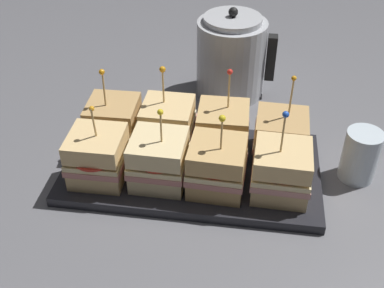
% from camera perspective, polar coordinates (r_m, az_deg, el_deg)
% --- Properties ---
extents(ground_plane, '(6.00, 6.00, 0.00)m').
position_cam_1_polar(ground_plane, '(0.88, 0.00, -3.32)').
color(ground_plane, slate).
extents(serving_platter, '(0.46, 0.25, 0.02)m').
position_cam_1_polar(serving_platter, '(0.88, 0.00, -2.87)').
color(serving_platter, '#232328').
rests_on(serving_platter, ground_plane).
extents(sandwich_front_far_left, '(0.10, 0.10, 0.15)m').
position_cam_1_polar(sandwich_front_far_left, '(0.83, -11.11, -1.49)').
color(sandwich_front_far_left, '#DBB77A').
rests_on(sandwich_front_far_left, serving_platter).
extents(sandwich_front_center_left, '(0.10, 0.10, 0.15)m').
position_cam_1_polar(sandwich_front_center_left, '(0.81, -3.95, -1.93)').
color(sandwich_front_center_left, beige).
rests_on(sandwich_front_center_left, serving_platter).
extents(sandwich_front_center_right, '(0.10, 0.10, 0.15)m').
position_cam_1_polar(sandwich_front_center_right, '(0.80, 2.97, -2.69)').
color(sandwich_front_center_right, tan).
rests_on(sandwich_front_center_right, serving_platter).
extents(sandwich_front_far_right, '(0.10, 0.10, 0.16)m').
position_cam_1_polar(sandwich_front_far_right, '(0.80, 10.51, -3.19)').
color(sandwich_front_far_right, '#DBB77A').
rests_on(sandwich_front_far_right, serving_platter).
extents(sandwich_back_far_left, '(0.10, 0.10, 0.16)m').
position_cam_1_polar(sandwich_back_far_left, '(0.91, -9.24, 2.59)').
color(sandwich_back_far_left, tan).
rests_on(sandwich_back_far_left, serving_platter).
extents(sandwich_back_center_left, '(0.10, 0.10, 0.16)m').
position_cam_1_polar(sandwich_back_center_left, '(0.89, -2.88, 2.27)').
color(sandwich_back_center_left, '#DBB77A').
rests_on(sandwich_back_center_left, serving_platter).
extents(sandwich_back_center_right, '(0.10, 0.10, 0.17)m').
position_cam_1_polar(sandwich_back_center_right, '(0.88, 3.66, 1.65)').
color(sandwich_back_center_right, tan).
rests_on(sandwich_back_center_right, serving_platter).
extents(sandwich_back_far_right, '(0.10, 0.10, 0.17)m').
position_cam_1_polar(sandwich_back_far_right, '(0.88, 10.45, 0.87)').
color(sandwich_back_far_right, tan).
rests_on(sandwich_back_far_right, serving_platter).
extents(kettle_steel, '(0.17, 0.15, 0.20)m').
position_cam_1_polar(kettle_steel, '(1.07, 4.68, 10.26)').
color(kettle_steel, '#B7BABF').
rests_on(kettle_steel, ground_plane).
extents(drinking_glass, '(0.06, 0.06, 0.10)m').
position_cam_1_polar(drinking_glass, '(0.89, 19.32, -1.29)').
color(drinking_glass, silver).
rests_on(drinking_glass, ground_plane).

